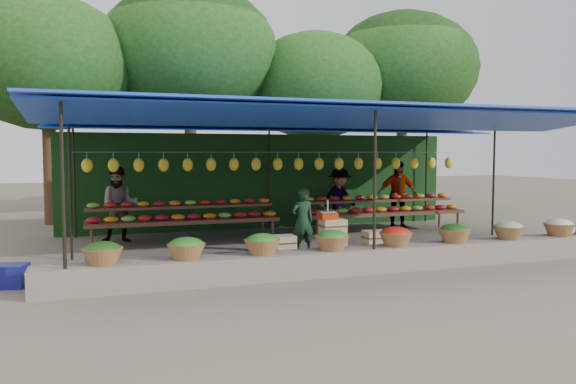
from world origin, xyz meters
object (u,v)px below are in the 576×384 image
object	(u,v)px
blue_crate_front	(6,276)
weighing_scale	(328,215)
blue_crate_back	(102,266)
crate_counter	(331,243)
vendor_seated	(303,221)

from	to	relation	value
blue_crate_front	weighing_scale	bearing A→B (deg)	17.39
weighing_scale	blue_crate_back	distance (m)	4.07
crate_counter	weighing_scale	xyz separation A→B (m)	(-0.08, -0.00, 0.55)
crate_counter	weighing_scale	bearing A→B (deg)	-180.00
blue_crate_front	blue_crate_back	world-z (taller)	blue_crate_front
weighing_scale	blue_crate_back	bearing A→B (deg)	177.89
vendor_seated	weighing_scale	bearing A→B (deg)	98.79
blue_crate_front	blue_crate_back	xyz separation A→B (m)	(1.37, 0.49, -0.04)
weighing_scale	blue_crate_back	world-z (taller)	weighing_scale
vendor_seated	blue_crate_back	xyz separation A→B (m)	(-3.80, -0.64, -0.52)
weighing_scale	vendor_seated	distance (m)	0.83
crate_counter	weighing_scale	size ratio (longest dim) A/B	6.44
vendor_seated	blue_crate_front	bearing A→B (deg)	7.00
vendor_seated	blue_crate_back	distance (m)	3.89
crate_counter	vendor_seated	distance (m)	0.90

